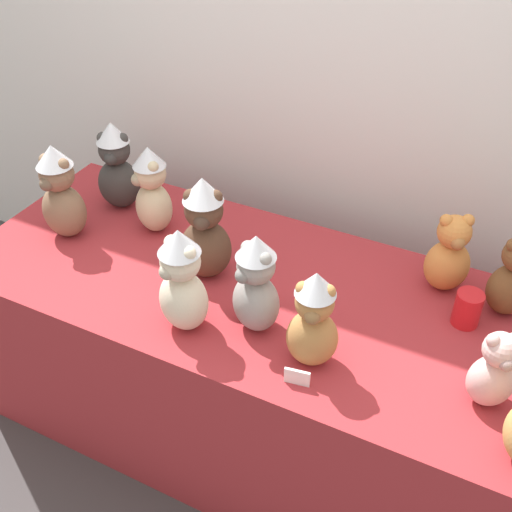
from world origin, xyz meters
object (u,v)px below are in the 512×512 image
(teddy_bear_charcoal, at_px, (117,167))
(teddy_bear_caramel, at_px, (313,320))
(teddy_bear_mocha, at_px, (60,193))
(party_cup_red, at_px, (468,309))
(teddy_bear_ash, at_px, (256,284))
(teddy_bear_ginger, at_px, (449,255))
(display_table, at_px, (256,363))
(teddy_bear_cream, at_px, (183,280))
(teddy_bear_blush, at_px, (494,371))
(teddy_bear_cocoa, at_px, (205,230))
(teddy_bear_sand, at_px, (152,191))

(teddy_bear_charcoal, relative_size, teddy_bear_caramel, 1.09)
(teddy_bear_mocha, xyz_separation_m, party_cup_red, (1.34, 0.17, -0.11))
(party_cup_red, bearing_deg, teddy_bear_ash, -152.04)
(teddy_bear_ash, relative_size, teddy_bear_ginger, 1.19)
(display_table, relative_size, teddy_bear_charcoal, 5.75)
(teddy_bear_mocha, bearing_deg, teddy_bear_caramel, -9.58)
(teddy_bear_caramel, height_order, teddy_bear_cream, teddy_bear_cream)
(teddy_bear_caramel, relative_size, teddy_bear_cream, 0.91)
(display_table, height_order, teddy_bear_ginger, teddy_bear_ginger)
(teddy_bear_charcoal, relative_size, teddy_bear_ash, 1.04)
(teddy_bear_cream, distance_m, teddy_bear_blush, 0.85)
(teddy_bear_ash, xyz_separation_m, party_cup_red, (0.55, 0.29, -0.10))
(teddy_bear_mocha, bearing_deg, teddy_bear_cream, -18.12)
(display_table, xyz_separation_m, teddy_bear_cocoa, (-0.17, -0.02, 0.53))
(teddy_bear_charcoal, bearing_deg, teddy_bear_cocoa, -43.61)
(teddy_bear_cream, bearing_deg, teddy_bear_ash, 42.38)
(teddy_bear_caramel, bearing_deg, teddy_bear_ginger, 46.80)
(teddy_bear_sand, relative_size, teddy_bear_mocha, 0.93)
(teddy_bear_ginger, bearing_deg, teddy_bear_cocoa, 174.70)
(teddy_bear_ginger, bearing_deg, teddy_bear_charcoal, 156.19)
(party_cup_red, bearing_deg, teddy_bear_cocoa, -169.78)
(teddy_bear_charcoal, bearing_deg, teddy_bear_sand, -39.59)
(teddy_bear_cream, bearing_deg, teddy_bear_blush, 24.82)
(teddy_bear_ash, xyz_separation_m, teddy_bear_cream, (-0.19, -0.08, 0.01))
(teddy_bear_ash, xyz_separation_m, teddy_bear_caramel, (0.20, -0.06, -0.01))
(teddy_bear_cocoa, xyz_separation_m, teddy_bear_caramel, (0.45, -0.20, -0.02))
(teddy_bear_ash, relative_size, teddy_bear_mocha, 0.94)
(teddy_bear_charcoal, xyz_separation_m, party_cup_red, (1.29, -0.07, -0.11))
(display_table, relative_size, teddy_bear_mocha, 5.59)
(teddy_bear_mocha, bearing_deg, teddy_bear_blush, -3.61)
(teddy_bear_charcoal, relative_size, teddy_bear_cream, 0.99)
(display_table, xyz_separation_m, teddy_bear_charcoal, (-0.66, 0.19, 0.52))
(teddy_bear_ginger, bearing_deg, teddy_bear_blush, -89.83)
(teddy_bear_charcoal, height_order, teddy_bear_sand, teddy_bear_charcoal)
(teddy_bear_ash, bearing_deg, display_table, 139.04)
(teddy_bear_mocha, xyz_separation_m, teddy_bear_cream, (0.61, -0.21, -0.00))
(teddy_bear_mocha, relative_size, teddy_bear_ginger, 1.28)
(teddy_bear_caramel, bearing_deg, teddy_bear_mocha, 154.28)
(teddy_bear_cocoa, bearing_deg, teddy_bear_caramel, -47.15)
(teddy_bear_sand, height_order, teddy_bear_blush, teddy_bear_sand)
(display_table, relative_size, teddy_bear_cocoa, 5.42)
(display_table, height_order, teddy_bear_ash, teddy_bear_ash)
(teddy_bear_charcoal, height_order, party_cup_red, teddy_bear_charcoal)
(teddy_bear_caramel, bearing_deg, party_cup_red, 29.16)
(teddy_bear_ginger, xyz_separation_m, party_cup_red, (0.10, -0.13, -0.07))
(display_table, bearing_deg, teddy_bear_charcoal, 163.55)
(display_table, bearing_deg, teddy_bear_sand, 164.76)
(teddy_bear_ash, distance_m, teddy_bear_cocoa, 0.29)
(teddy_bear_sand, bearing_deg, teddy_bear_ash, 6.25)
(teddy_bear_caramel, distance_m, teddy_bear_ginger, 0.54)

